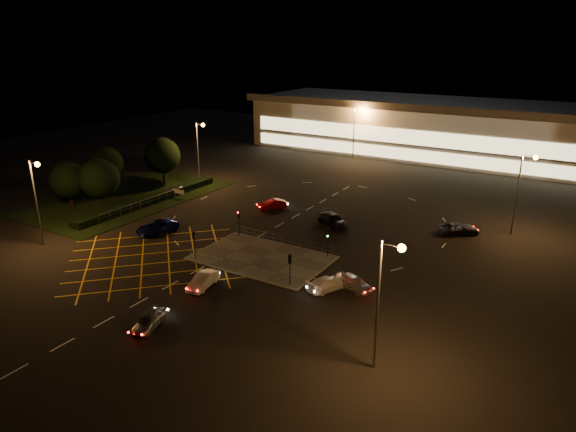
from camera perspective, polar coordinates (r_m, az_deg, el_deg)
The scene contains 27 objects.
ground at distance 58.85m, azimuth -3.44°, elevation -3.63°, with size 180.00×180.00×0.00m, color black.
pedestrian_island at distance 56.27m, azimuth -2.92°, elevation -4.66°, with size 14.00×9.00×0.12m, color #4C4944.
grass_verge at distance 80.99m, azimuth -17.48°, elevation 1.97°, with size 18.00×30.00×0.08m, color black.
hedge at distance 77.28m, azimuth -15.04°, elevation 1.75°, with size 2.00×26.00×1.00m, color black.
supermarket at distance 112.20m, azimuth 15.04°, elevation 9.59°, with size 72.00×26.50×10.50m.
streetlight_sw at distance 63.99m, azimuth -26.16°, elevation 2.50°, with size 1.78×0.56×10.03m.
streetlight_se at distance 36.09m, azimuth 10.71°, elevation -7.89°, with size 1.78×0.56×10.03m.
streetlight_nw at distance 84.58m, azimuth -9.81°, elevation 7.85°, with size 1.78×0.56×10.03m.
streetlight_ne at distance 66.75m, azimuth 24.61°, elevation 3.36°, with size 1.78×0.56×10.03m.
streetlight_far_left at distance 102.28m, azimuth 7.58°, elevation 9.90°, with size 1.78×0.56×10.03m.
signal_sw at distance 55.94m, azimuth -10.37°, elevation -2.55°, with size 0.28×0.30×3.15m.
signal_se at distance 49.29m, azimuth 0.22°, elevation -5.29°, with size 0.28×0.30×3.15m.
signal_nw at distance 61.70m, azimuth -5.49°, elevation -0.23°, with size 0.28×0.30×3.15m.
signal_ne at distance 55.74m, azimuth 4.47°, elevation -2.36°, with size 0.28×0.30×3.15m.
tree_a at distance 76.69m, azimuth -23.23°, elevation 3.69°, with size 5.04×5.04×6.86m.
tree_b at distance 82.83m, azimuth -19.65°, elevation 5.42°, with size 5.40×5.40×7.35m.
tree_c at distance 85.04m, azimuth -13.80°, elevation 6.53°, with size 5.76×5.76×7.84m.
tree_d at distance 93.53m, azimuth -13.81°, elevation 7.06°, with size 4.68×4.68×6.37m.
tree_e at distance 74.63m, azimuth -20.21°, elevation 3.92°, with size 5.40×5.40×7.35m.
car_near_silver at distance 44.80m, azimuth -15.21°, elevation -11.16°, with size 1.55×3.85×1.31m, color #A8ABAF.
car_queue_white at distance 50.45m, azimuth -9.40°, elevation -7.08°, with size 1.44×4.13×1.36m, color silver.
car_left_blue at distance 65.28m, azimuth -14.33°, elevation -1.17°, with size 2.48×5.37×1.49m, color #0D1653.
car_far_dkgrey at distance 65.81m, azimuth 4.97°, elevation -0.44°, with size 2.13×5.25×1.52m, color black.
car_right_silver at distance 49.73m, azimuth 7.22°, elevation -7.33°, with size 1.67×4.16×1.42m, color silver.
car_circ_red at distance 72.09m, azimuth -1.74°, elevation 1.31°, with size 1.42×4.06×1.34m, color maroon.
car_east_grey at distance 66.14m, azimuth 18.48°, elevation -1.37°, with size 2.27×4.92×1.37m, color black.
car_approach_white at distance 49.47m, azimuth 4.45°, elevation -7.47°, with size 1.80×4.43×1.28m, color silver.
Camera 1 is at (31.18, -44.40, 22.79)m, focal length 32.00 mm.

